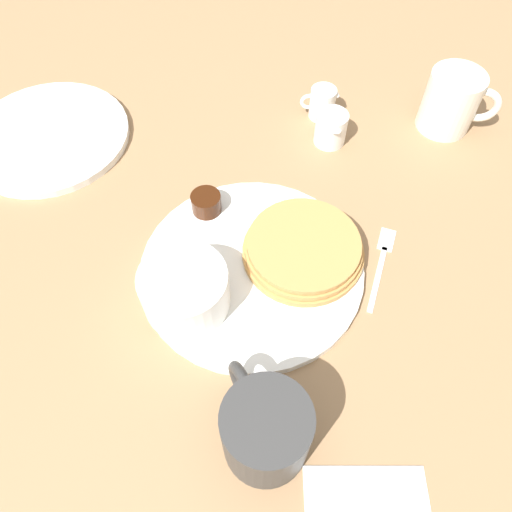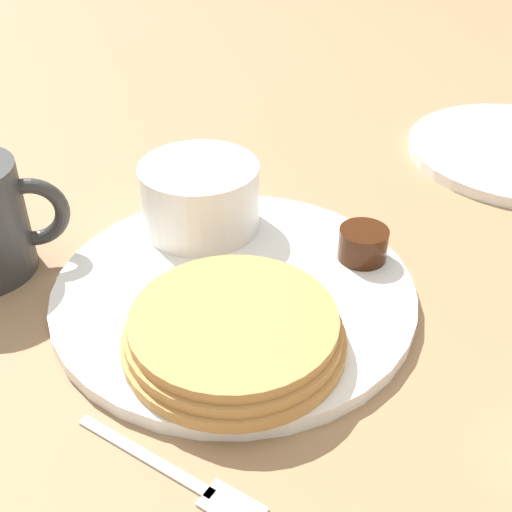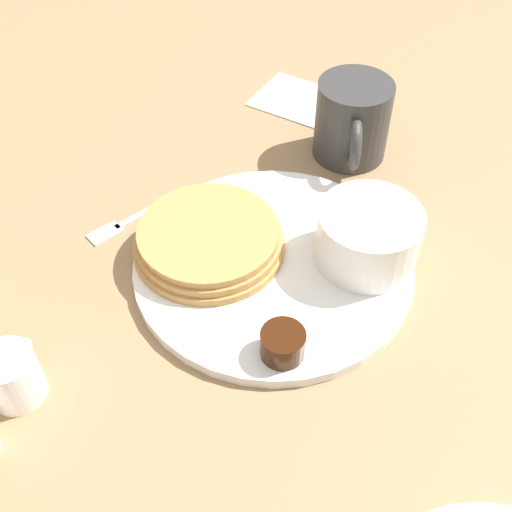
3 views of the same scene
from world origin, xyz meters
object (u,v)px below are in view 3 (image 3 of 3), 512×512
at_px(fork, 130,219).
at_px(creamer_pitcher_near, 11,377).
at_px(bowl, 368,235).
at_px(coffee_mug, 352,121).
at_px(plate, 273,264).

bearing_deg(fork, creamer_pitcher_near, 96.33).
xyz_separation_m(bowl, coffee_mug, (0.07, -0.17, 0.00)).
relative_size(plate, bowl, 2.75).
relative_size(bowl, coffee_mug, 0.87).
bearing_deg(creamer_pitcher_near, fork, -83.67).
bearing_deg(bowl, coffee_mug, -67.26).
distance_m(plate, creamer_pitcher_near, 0.27).
bearing_deg(plate, creamer_pitcher_near, 56.74).
bearing_deg(creamer_pitcher_near, plate, -123.26).
distance_m(creamer_pitcher_near, fork, 0.23).
relative_size(plate, creamer_pitcher_near, 4.03).
bearing_deg(plate, fork, -0.65).
xyz_separation_m(coffee_mug, creamer_pitcher_near, (0.16, 0.44, -0.02)).
xyz_separation_m(bowl, fork, (0.26, 0.04, -0.04)).
height_order(bowl, creamer_pitcher_near, bowl).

